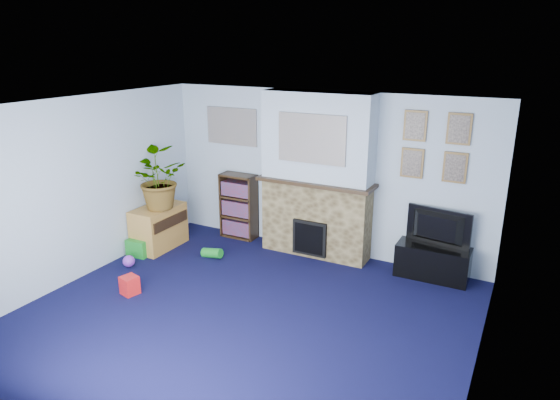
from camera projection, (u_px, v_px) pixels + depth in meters
The scene contains 26 objects.
floor at pixel (244, 316), 5.80m from camera, with size 5.00×4.50×0.01m, color black.
ceiling at pixel (239, 108), 5.07m from camera, with size 5.00×4.50×0.01m, color white.
wall_back at pixel (322, 173), 7.34m from camera, with size 5.00×0.04×2.40m, color #AABCCE.
wall_front at pixel (76, 314), 3.53m from camera, with size 5.00×0.04×2.40m, color #AABCCE.
wall_left at pixel (80, 189), 6.54m from camera, with size 0.04×4.50×2.40m, color #AABCCE.
wall_right at pixel (487, 264), 4.34m from camera, with size 0.04×4.50×2.40m, color #AABCCE.
chimney_breast at pixel (317, 177), 7.17m from camera, with size 1.72×0.50×2.40m.
collage_main at pixel (312, 139), 6.81m from camera, with size 1.00×0.03×0.68m, color gray.
collage_left at pixel (232, 126), 7.83m from camera, with size 0.90×0.03×0.58m, color gray.
portrait_tl at pixel (415, 126), 6.51m from camera, with size 0.30×0.03×0.40m, color brown.
portrait_tr at pixel (459, 129), 6.27m from camera, with size 0.30×0.03×0.40m, color brown.
portrait_bl at pixel (412, 163), 6.66m from camera, with size 0.30×0.03×0.40m, color brown.
portrait_br at pixel (455, 168), 6.42m from camera, with size 0.30×0.03×0.40m, color brown.
tv_stand at pixel (432, 262), 6.69m from camera, with size 0.95×0.40×0.45m, color black.
television at pixel (436, 228), 6.56m from camera, with size 0.86×0.11×0.50m, color black.
bookshelf at pixel (239, 207), 8.03m from camera, with size 0.58×0.28×1.05m.
sideboard at pixel (159, 226), 7.66m from camera, with size 0.47×0.84×0.65m, color #B28139.
potted_plant at pixel (155, 179), 7.37m from camera, with size 0.81×0.70×0.90m, color #26661E.
mantel_clock at pixel (311, 175), 7.15m from camera, with size 0.10×0.06×0.14m, color gold.
mantel_candle at pixel (330, 177), 7.02m from camera, with size 0.05×0.05×0.16m, color #B2BFC6.
mantel_teddy at pixel (283, 172), 7.35m from camera, with size 0.12×0.12×0.12m, color gray.
mantel_can at pixel (361, 182), 6.83m from camera, with size 0.05×0.05×0.11m, color red.
green_crate at pixel (139, 246), 7.42m from camera, with size 0.32×0.26×0.26m, color #198C26.
toy_ball at pixel (129, 261), 7.05m from camera, with size 0.17×0.17×0.17m, color purple.
toy_block at pixel (130, 286), 6.29m from camera, with size 0.19×0.19×0.23m, color red.
toy_tube at pixel (212, 253), 7.36m from camera, with size 0.14×0.14×0.31m, color #198C26.
Camera 1 is at (2.73, -4.35, 3.04)m, focal length 32.00 mm.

